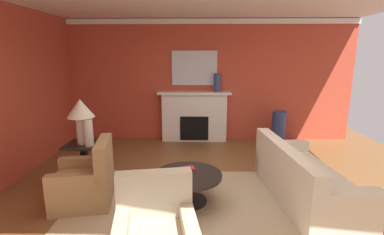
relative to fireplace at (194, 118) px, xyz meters
The scene contains 15 objects.
ground_plane 2.90m from the fireplace, 84.60° to the right, with size 8.66×8.66×0.00m, color brown.
wall_fireplace 0.97m from the fireplace, 38.22° to the left, with size 7.26×0.12×2.99m, color #B7422D.
crown_moulding 2.34m from the fireplace, 26.01° to the left, with size 7.26×0.08×0.12m, color white.
area_rug 3.15m from the fireplace, 91.02° to the right, with size 3.43×2.22×0.01m, color tan.
fireplace is the anchor object (origin of this frame).
mantel_mirror 1.23m from the fireplace, 90.00° to the left, with size 1.11×0.04×0.83m, color silver.
sofa 3.42m from the fireplace, 60.92° to the right, with size 1.10×2.18×0.85m.
armchair_near_window 3.51m from the fireplace, 116.29° to the right, with size 0.93×0.93×0.95m.
coffee_table 3.11m from the fireplace, 91.02° to the right, with size 1.00×1.00×0.45m.
side_table 3.07m from the fireplace, 126.56° to the right, with size 0.56×0.56×0.70m.
table_lamp 3.13m from the fireplace, 126.56° to the right, with size 0.44×0.44×0.75m.
vase_tall_corner 2.06m from the fireplace, ahead, with size 0.32×0.32×0.82m, color navy.
vase_on_side_table 3.09m from the fireplace, 122.98° to the right, with size 0.14×0.14×0.44m, color beige.
vase_mantel_right 1.04m from the fireplace, ahead, with size 0.16×0.16×0.45m, color navy.
book_red_cover 2.94m from the fireplace, 91.08° to the right, with size 0.18×0.15×0.03m, color maroon.
Camera 1 is at (-0.19, -4.13, 2.16)m, focal length 26.64 mm.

